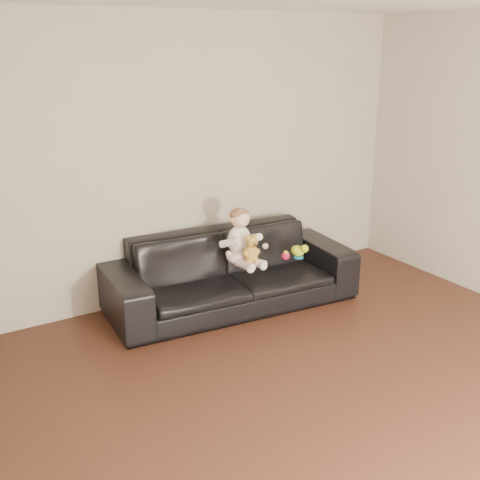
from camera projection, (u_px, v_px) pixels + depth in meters
floor at (377, 448)px, 3.65m from camera, size 5.50×5.50×0.00m
wall_back at (172, 161)px, 5.44m from camera, size 5.00×0.00×5.00m
sofa at (231, 271)px, 5.51m from camera, size 2.34×1.09×0.66m
baby at (241, 240)px, 5.32m from camera, size 0.38×0.45×0.51m
teddy_bear at (251, 249)px, 5.21m from camera, size 0.16×0.16×0.25m
toy_green at (298, 251)px, 5.57m from camera, size 0.16×0.17×0.10m
toy_rattle at (286, 256)px, 5.47m from camera, size 0.09×0.09×0.08m
toy_blue_disc at (299, 257)px, 5.53m from camera, size 0.11×0.11×0.01m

